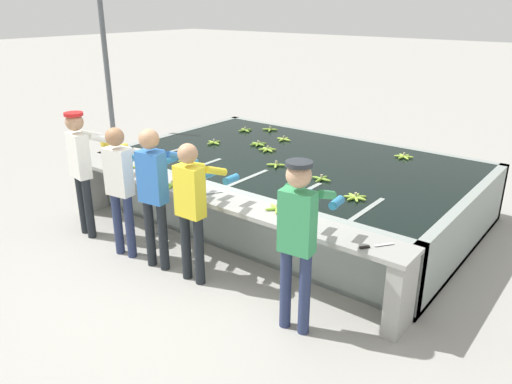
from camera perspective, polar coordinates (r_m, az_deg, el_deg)
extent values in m
plane|color=#A3A099|center=(6.14, -6.60, -8.05)|extent=(80.00, 80.00, 0.00)
cube|color=gray|center=(7.57, 4.34, -1.92)|extent=(5.06, 3.22, 0.06)
cube|color=gray|center=(6.29, -3.51, -3.01)|extent=(5.06, 0.12, 0.83)
cube|color=gray|center=(8.70, 10.14, 3.56)|extent=(5.06, 0.12, 0.83)
cube|color=gray|center=(8.96, -8.83, 4.16)|extent=(0.12, 3.22, 0.83)
cube|color=gray|center=(6.50, 22.82, -3.88)|extent=(0.12, 3.22, 0.83)
cube|color=black|center=(7.42, 4.42, 1.01)|extent=(4.82, 2.98, 0.76)
cube|color=gray|center=(7.72, -10.67, 1.27)|extent=(0.06, 0.80, 0.83)
cube|color=gray|center=(7.13, -6.15, -0.12)|extent=(0.06, 0.80, 0.83)
cube|color=gray|center=(6.61, -0.87, -1.74)|extent=(0.06, 0.80, 0.83)
cube|color=gray|center=(6.16, 5.26, -3.60)|extent=(0.06, 0.80, 0.83)
cube|color=gray|center=(5.79, 12.29, -5.67)|extent=(0.06, 0.80, 0.83)
cube|color=#9E9E99|center=(5.95, -5.41, -0.44)|extent=(5.06, 0.45, 0.05)
cube|color=#9E9E99|center=(7.87, -18.32, 0.75)|extent=(0.16, 0.41, 0.78)
cube|color=#9E9E99|center=(4.95, 16.17, -11.28)|extent=(0.16, 0.41, 0.78)
cylinder|color=#1E2328|center=(7.10, -19.24, -1.33)|extent=(0.11, 0.11, 0.83)
cylinder|color=#1E2328|center=(6.93, -18.56, -1.80)|extent=(0.11, 0.11, 0.83)
cube|color=white|center=(6.79, -19.59, 3.96)|extent=(0.34, 0.22, 0.59)
sphere|color=tan|center=(6.69, -20.04, 7.52)|extent=(0.22, 0.22, 0.22)
cylinder|color=red|center=(6.67, -20.15, 8.37)|extent=(0.24, 0.24, 0.04)
cylinder|color=white|center=(6.98, -18.47, 6.30)|extent=(0.13, 0.32, 0.18)
cylinder|color=gold|center=(7.12, -16.51, 5.41)|extent=(0.11, 0.21, 0.08)
cylinder|color=white|center=(6.69, -17.30, 5.84)|extent=(0.13, 0.32, 0.18)
cylinder|color=gold|center=(6.84, -15.28, 4.93)|extent=(0.11, 0.21, 0.08)
cylinder|color=navy|center=(6.39, -15.52, -3.48)|extent=(0.11, 0.11, 0.80)
cylinder|color=navy|center=(6.26, -14.21, -3.88)|extent=(0.11, 0.11, 0.80)
cube|color=white|center=(6.08, -15.47, 2.22)|extent=(0.34, 0.21, 0.57)
sphere|color=#9E704C|center=(5.97, -15.86, 6.08)|extent=(0.22, 0.22, 0.22)
cylinder|color=white|center=(6.30, -15.10, 4.81)|extent=(0.12, 0.32, 0.18)
cylinder|color=teal|center=(6.52, -13.44, 3.98)|extent=(0.11, 0.21, 0.08)
cylinder|color=white|center=(6.09, -12.93, 4.45)|extent=(0.12, 0.32, 0.18)
cylinder|color=teal|center=(6.31, -11.30, 3.59)|extent=(0.11, 0.21, 0.08)
cylinder|color=#1E2328|center=(6.01, -12.02, -4.61)|extent=(0.11, 0.11, 0.83)
cylinder|color=#1E2328|center=(5.89, -10.57, -5.07)|extent=(0.11, 0.11, 0.83)
cube|color=blue|center=(5.68, -11.81, 1.66)|extent=(0.34, 0.21, 0.59)
sphere|color=tan|center=(5.55, -12.14, 5.93)|extent=(0.23, 0.23, 0.23)
cylinder|color=blue|center=(5.90, -11.50, 4.54)|extent=(0.12, 0.32, 0.18)
cylinder|color=teal|center=(6.12, -9.84, 3.65)|extent=(0.11, 0.21, 0.08)
cylinder|color=blue|center=(5.69, -9.09, 4.12)|extent=(0.12, 0.32, 0.18)
cylinder|color=teal|center=(5.92, -7.46, 3.20)|extent=(0.11, 0.21, 0.08)
cylinder|color=#1E2328|center=(5.67, -8.01, -6.16)|extent=(0.11, 0.11, 0.80)
cylinder|color=#1E2328|center=(5.55, -6.51, -6.75)|extent=(0.11, 0.11, 0.80)
cube|color=yellow|center=(5.33, -7.60, 0.05)|extent=(0.32, 0.18, 0.56)
sphere|color=tan|center=(5.20, -7.82, 4.37)|extent=(0.22, 0.22, 0.22)
cylinder|color=yellow|center=(5.54, -7.10, 3.04)|extent=(0.09, 0.31, 0.18)
cylinder|color=teal|center=(5.77, -5.33, 2.10)|extent=(0.09, 0.20, 0.08)
cylinder|color=yellow|center=(5.34, -4.60, 2.42)|extent=(0.09, 0.31, 0.18)
cylinder|color=teal|center=(5.57, -2.87, 1.47)|extent=(0.09, 0.20, 0.08)
cylinder|color=navy|center=(4.82, 3.41, -10.93)|extent=(0.11, 0.11, 0.84)
cylinder|color=navy|center=(4.75, 5.57, -11.57)|extent=(0.11, 0.11, 0.84)
cube|color=#38995B|center=(4.45, 4.73, -3.44)|extent=(0.34, 0.20, 0.59)
sphere|color=tan|center=(4.29, 4.91, 1.92)|extent=(0.23, 0.23, 0.23)
cylinder|color=#282D33|center=(4.25, 4.95, 3.24)|extent=(0.24, 0.24, 0.04)
cylinder|color=#38995B|center=(4.64, 4.48, 0.45)|extent=(0.11, 0.32, 0.18)
cylinder|color=teal|center=(4.91, 5.78, -0.49)|extent=(0.11, 0.21, 0.08)
cylinder|color=#38995B|center=(4.51, 8.08, -0.30)|extent=(0.11, 0.32, 0.18)
cylinder|color=teal|center=(4.79, 9.21, -1.22)|extent=(0.11, 0.21, 0.08)
ellipsoid|color=#9EC642|center=(7.21, -7.61, 3.66)|extent=(0.09, 0.17, 0.04)
ellipsoid|color=#9EC642|center=(7.21, -8.05, 3.64)|extent=(0.17, 0.07, 0.04)
ellipsoid|color=#9EC642|center=(7.17, -8.25, 3.51)|extent=(0.14, 0.15, 0.04)
ellipsoid|color=#9EC642|center=(7.12, -8.01, 3.41)|extent=(0.09, 0.17, 0.04)
ellipsoid|color=#9EC642|center=(7.12, -7.57, 3.44)|extent=(0.17, 0.07, 0.04)
ellipsoid|color=#9EC642|center=(7.17, -7.37, 3.56)|extent=(0.14, 0.15, 0.04)
cylinder|color=tan|center=(7.16, -7.83, 3.81)|extent=(0.03, 0.03, 0.04)
ellipsoid|color=#8CB738|center=(8.11, -4.53, 5.72)|extent=(0.06, 0.17, 0.04)
ellipsoid|color=#8CB738|center=(8.12, -5.08, 5.72)|extent=(0.17, 0.06, 0.04)
ellipsoid|color=#8CB738|center=(8.04, -5.14, 5.57)|extent=(0.06, 0.17, 0.04)
ellipsoid|color=#8CB738|center=(8.04, -4.59, 5.57)|extent=(0.17, 0.06, 0.04)
cylinder|color=tan|center=(8.07, -4.84, 5.89)|extent=(0.03, 0.03, 0.04)
ellipsoid|color=#75A333|center=(7.95, -0.13, 5.48)|extent=(0.13, 0.16, 0.04)
ellipsoid|color=#75A333|center=(7.92, 0.15, 5.40)|extent=(0.10, 0.17, 0.04)
ellipsoid|color=#75A333|center=(7.93, 0.54, 5.43)|extent=(0.17, 0.05, 0.04)
ellipsoid|color=#75A333|center=(7.98, 0.63, 5.53)|extent=(0.13, 0.16, 0.04)
ellipsoid|color=#75A333|center=(8.02, 0.34, 5.61)|extent=(0.10, 0.17, 0.04)
ellipsoid|color=#75A333|center=(8.00, -0.03, 5.58)|extent=(0.17, 0.05, 0.04)
cylinder|color=tan|center=(7.96, 0.25, 5.75)|extent=(0.03, 0.03, 0.04)
ellipsoid|color=#75A333|center=(6.47, 7.75, 1.62)|extent=(0.04, 0.17, 0.04)
ellipsoid|color=#75A333|center=(6.45, 7.08, 1.60)|extent=(0.17, 0.04, 0.04)
ellipsoid|color=#75A333|center=(6.38, 7.24, 1.37)|extent=(0.04, 0.17, 0.04)
ellipsoid|color=#75A333|center=(6.40, 7.92, 1.39)|extent=(0.17, 0.04, 0.04)
cylinder|color=tan|center=(6.41, 7.51, 1.79)|extent=(0.03, 0.03, 0.04)
ellipsoid|color=#93BC3D|center=(6.93, 2.77, 3.10)|extent=(0.16, 0.12, 0.04)
ellipsoid|color=#93BC3D|center=(6.99, 2.36, 3.26)|extent=(0.12, 0.16, 0.04)
ellipsoid|color=#93BC3D|center=(6.94, 1.86, 3.14)|extent=(0.16, 0.12, 0.04)
ellipsoid|color=#93BC3D|center=(6.88, 2.28, 2.98)|extent=(0.12, 0.16, 0.04)
cylinder|color=tan|center=(6.92, 2.32, 3.40)|extent=(0.03, 0.03, 0.04)
ellipsoid|color=#9EC642|center=(8.22, 2.97, 5.96)|extent=(0.04, 0.17, 0.04)
ellipsoid|color=#9EC642|center=(8.23, 3.51, 5.97)|extent=(0.17, 0.04, 0.04)
ellipsoid|color=#9EC642|center=(8.31, 3.41, 6.11)|extent=(0.04, 0.17, 0.04)
ellipsoid|color=#9EC642|center=(8.29, 2.88, 6.10)|extent=(0.17, 0.04, 0.04)
cylinder|color=tan|center=(8.25, 3.20, 6.27)|extent=(0.03, 0.03, 0.04)
ellipsoid|color=#75A333|center=(8.88, -0.93, 7.12)|extent=(0.09, 0.17, 0.04)
ellipsoid|color=#75A333|center=(8.90, -1.42, 7.15)|extent=(0.17, 0.09, 0.04)
ellipsoid|color=#75A333|center=(8.83, -1.55, 7.03)|extent=(0.09, 0.17, 0.04)
ellipsoid|color=#75A333|center=(8.81, -1.06, 7.00)|extent=(0.17, 0.09, 0.04)
cylinder|color=tan|center=(8.84, -1.24, 7.30)|extent=(0.03, 0.03, 0.04)
ellipsoid|color=#9EC642|center=(7.62, 16.96, 3.86)|extent=(0.17, 0.09, 0.04)
ellipsoid|color=#9EC642|center=(7.67, 16.77, 3.98)|extent=(0.07, 0.17, 0.04)
ellipsoid|color=#9EC642|center=(7.67, 16.36, 4.03)|extent=(0.15, 0.14, 0.04)
ellipsoid|color=#9EC642|center=(7.62, 16.13, 3.95)|extent=(0.17, 0.09, 0.04)
ellipsoid|color=#9EC642|center=(7.58, 16.32, 3.83)|extent=(0.07, 0.17, 0.04)
ellipsoid|color=#9EC642|center=(7.58, 16.73, 3.79)|extent=(0.15, 0.14, 0.04)
cylinder|color=tan|center=(7.61, 16.57, 4.16)|extent=(0.03, 0.03, 0.04)
ellipsoid|color=#93BC3D|center=(7.62, 1.14, 4.78)|extent=(0.06, 0.17, 0.04)
ellipsoid|color=#93BC3D|center=(7.62, 1.56, 4.78)|extent=(0.17, 0.09, 0.04)
ellipsoid|color=#93BC3D|center=(7.67, 1.75, 4.88)|extent=(0.16, 0.13, 0.04)
ellipsoid|color=#93BC3D|center=(7.71, 1.53, 4.97)|extent=(0.06, 0.17, 0.04)
ellipsoid|color=#93BC3D|center=(7.71, 1.12, 4.97)|extent=(0.17, 0.09, 0.04)
ellipsoid|color=#93BC3D|center=(7.66, 0.93, 4.88)|extent=(0.16, 0.13, 0.04)
cylinder|color=tan|center=(7.66, 1.34, 5.13)|extent=(0.03, 0.03, 0.04)
ellipsoid|color=#93BC3D|center=(5.91, 11.80, -0.56)|extent=(0.14, 0.15, 0.04)
ellipsoid|color=#93BC3D|center=(5.93, 11.45, -0.42)|extent=(0.07, 0.17, 0.04)
ellipsoid|color=#93BC3D|center=(5.93, 11.00, -0.42)|extent=(0.17, 0.11, 0.04)
ellipsoid|color=#93BC3D|center=(5.89, 10.77, -0.55)|extent=(0.17, 0.10, 0.04)
ellipsoid|color=#93BC3D|center=(5.85, 10.94, -0.71)|extent=(0.08, 0.17, 0.04)
ellipsoid|color=#93BC3D|center=(5.83, 11.39, -0.79)|extent=(0.13, 0.16, 0.04)
ellipsoid|color=#93BC3D|center=(5.86, 11.77, -0.72)|extent=(0.17, 0.04, 0.04)
cylinder|color=tan|center=(5.87, 11.33, -0.27)|extent=(0.03, 0.03, 0.04)
ellipsoid|color=#8CB738|center=(8.90, 1.97, 7.14)|extent=(0.17, 0.12, 0.04)
ellipsoid|color=#8CB738|center=(8.96, 1.66, 7.24)|extent=(0.12, 0.17, 0.04)
ellipsoid|color=#8CB738|center=(8.91, 1.26, 7.17)|extent=(0.17, 0.12, 0.04)
ellipsoid|color=#8CB738|center=(8.85, 1.57, 7.07)|extent=(0.12, 0.17, 0.04)
cylinder|color=tan|center=(8.90, 1.62, 7.38)|extent=(0.03, 0.03, 0.04)
ellipsoid|color=#8CB738|center=(5.40, 2.41, -2.14)|extent=(0.12, 0.16, 0.04)
ellipsoid|color=#8CB738|center=(5.43, 2.99, -2.01)|extent=(0.17, 0.07, 0.04)
ellipsoid|color=#8CB738|center=(5.49, 2.83, -1.75)|extent=(0.05, 0.17, 0.04)
ellipsoid|color=#8CB738|center=(5.49, 2.16, -1.72)|extent=(0.17, 0.10, 0.04)
ellipsoid|color=#8CB738|center=(5.44, 1.89, -1.96)|extent=(0.14, 0.15, 0.04)
cylinder|color=tan|center=(5.44, 2.46, -1.57)|extent=(0.03, 0.03, 0.04)
ellipsoid|color=#93BC3D|center=(7.03, -15.02, 2.69)|extent=(0.13, 0.16, 0.04)
ellipsoid|color=#93BC3D|center=(6.98, -14.81, 2.59)|extent=(0.10, 0.17, 0.04)
ellipsoid|color=#93BC3D|center=(6.98, -14.36, 2.63)|extent=(0.17, 0.06, 0.04)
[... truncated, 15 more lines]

